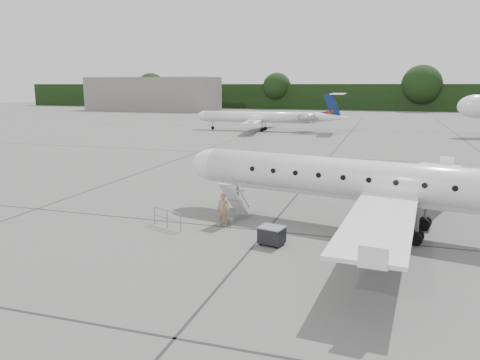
% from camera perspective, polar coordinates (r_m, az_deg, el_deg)
% --- Properties ---
extents(ground, '(320.00, 320.00, 0.00)m').
position_cam_1_polar(ground, '(22.76, 17.27, -9.00)').
color(ground, '#62625F').
rests_on(ground, ground).
extents(treeline, '(260.00, 4.00, 8.00)m').
position_cam_1_polar(treeline, '(151.43, 17.93, 9.57)').
color(treeline, black).
rests_on(treeline, ground).
extents(terminal_building, '(40.00, 14.00, 10.00)m').
position_cam_1_polar(terminal_building, '(148.79, -10.55, 10.29)').
color(terminal_building, slate).
rests_on(terminal_building, ground).
extents(main_regional_jet, '(33.24, 26.80, 7.58)m').
position_cam_1_polar(main_regional_jet, '(25.67, 19.38, 1.93)').
color(main_regional_jet, silver).
rests_on(main_regional_jet, ground).
extents(airstair, '(1.27, 2.29, 2.38)m').
position_cam_1_polar(airstair, '(27.15, -0.73, -2.52)').
color(airstair, silver).
rests_on(airstair, ground).
extents(passenger, '(0.74, 0.54, 1.87)m').
position_cam_1_polar(passenger, '(26.19, -2.07, -3.63)').
color(passenger, '#936B50').
rests_on(passenger, ground).
extents(safety_railing, '(2.05, 0.95, 1.00)m').
position_cam_1_polar(safety_railing, '(26.22, -8.87, -4.73)').
color(safety_railing, gray).
rests_on(safety_railing, ground).
extents(baggage_cart, '(1.33, 1.17, 1.00)m').
position_cam_1_polar(baggage_cart, '(23.26, 3.89, -6.74)').
color(baggage_cart, black).
rests_on(baggage_cart, ground).
extents(bg_regional_left, '(25.42, 18.72, 6.51)m').
position_cam_1_polar(bg_regional_left, '(80.77, 2.29, 8.32)').
color(bg_regional_left, silver).
rests_on(bg_regional_left, ground).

